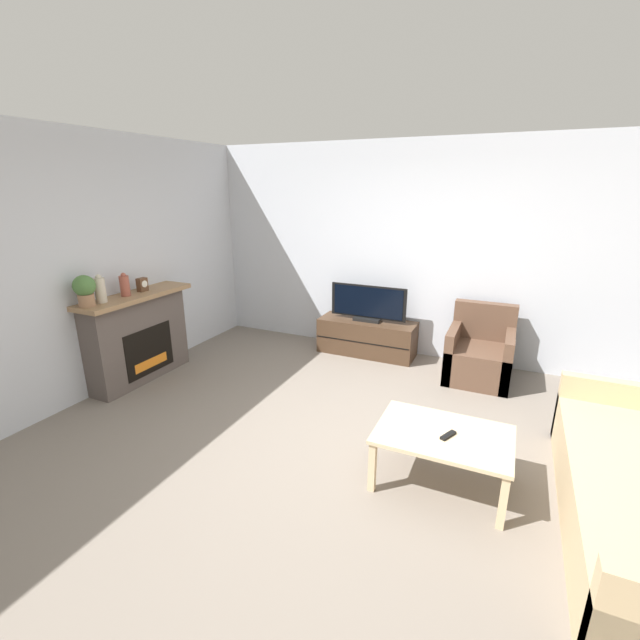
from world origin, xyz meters
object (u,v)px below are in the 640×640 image
(potted_plant, at_px, (85,289))
(armchair, at_px, (479,355))
(mantel_clock, at_px, (142,285))
(tv_stand, at_px, (367,337))
(fireplace, at_px, (138,336))
(mantel_vase_centre_left, at_px, (125,285))
(mantel_vase_left, at_px, (100,289))
(tv, at_px, (368,305))
(coffee_table, at_px, (443,439))
(remote, at_px, (448,435))

(potted_plant, relative_size, armchair, 0.37)
(mantel_clock, relative_size, tv_stand, 0.12)
(tv_stand, height_order, armchair, armchair)
(armchair, bearing_deg, fireplace, -155.18)
(mantel_vase_centre_left, height_order, potted_plant, potted_plant)
(mantel_vase_centre_left, xyz_separation_m, potted_plant, (0.00, -0.47, 0.06))
(mantel_clock, bearing_deg, mantel_vase_left, -90.08)
(mantel_vase_centre_left, bearing_deg, tv, 42.38)
(fireplace, bearing_deg, potted_plant, -88.34)
(mantel_vase_left, xyz_separation_m, mantel_vase_centre_left, (0.00, 0.30, -0.02))
(mantel_vase_centre_left, bearing_deg, mantel_clock, 89.81)
(fireplace, height_order, tv, fireplace)
(mantel_clock, relative_size, potted_plant, 0.48)
(mantel_vase_centre_left, xyz_separation_m, mantel_clock, (0.00, 0.23, -0.04))
(mantel_vase_centre_left, bearing_deg, mantel_vase_left, -90.00)
(coffee_table, height_order, remote, remote)
(potted_plant, relative_size, remote, 2.04)
(fireplace, height_order, armchair, fireplace)
(coffee_table, bearing_deg, mantel_clock, 170.44)
(fireplace, distance_m, mantel_vase_left, 0.75)
(remote, bearing_deg, mantel_vase_left, -156.05)
(remote, bearing_deg, tv, 146.23)
(potted_plant, xyz_separation_m, remote, (3.49, 0.09, -0.75))
(tv_stand, relative_size, armchair, 1.51)
(tv_stand, relative_size, remote, 8.30)
(remote, bearing_deg, potted_plant, -153.30)
(tv_stand, bearing_deg, tv, -90.00)
(mantel_clock, bearing_deg, remote, -10.01)
(fireplace, height_order, mantel_vase_left, mantel_vase_left)
(mantel_vase_left, xyz_separation_m, coffee_table, (3.45, -0.05, -0.77))
(mantel_vase_left, bearing_deg, mantel_vase_centre_left, 90.00)
(fireplace, distance_m, potted_plant, 0.88)
(tv_stand, bearing_deg, mantel_vase_left, -133.42)
(coffee_table, bearing_deg, fireplace, 172.65)
(fireplace, relative_size, mantel_vase_left, 4.62)
(coffee_table, bearing_deg, potted_plant, -177.98)
(fireplace, relative_size, potted_plant, 4.31)
(fireplace, relative_size, mantel_vase_centre_left, 5.31)
(mantel_vase_left, relative_size, coffee_table, 0.30)
(tv_stand, xyz_separation_m, coffee_table, (1.35, -2.27, 0.15))
(potted_plant, height_order, tv_stand, potted_plant)
(armchair, distance_m, remote, 2.13)
(potted_plant, bearing_deg, remote, 1.44)
(tv, distance_m, coffee_table, 2.66)
(potted_plant, bearing_deg, tv_stand, 48.65)
(mantel_clock, bearing_deg, mantel_vase_centre_left, -90.19)
(coffee_table, bearing_deg, remote, -43.40)
(potted_plant, height_order, tv, potted_plant)
(mantel_vase_left, height_order, potted_plant, potted_plant)
(mantel_vase_left, height_order, tv, mantel_vase_left)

